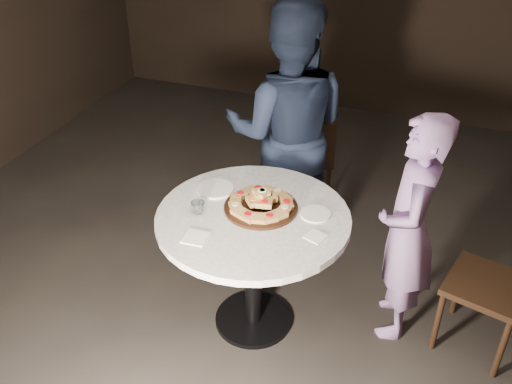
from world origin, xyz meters
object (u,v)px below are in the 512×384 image
diner_navy (287,132)px  serving_board (261,207)px  table (253,237)px  diner_teal (408,231)px  focaccia_pile (261,202)px  chair_far (309,155)px  chair_right (507,283)px  water_glass (198,208)px

diner_navy → serving_board: bearing=84.3°
table → diner_navy: bearing=95.3°
diner_navy → diner_teal: size_ratio=1.25×
table → focaccia_pile: 0.23m
diner_navy → diner_teal: 1.16m
serving_board → focaccia_pile: 0.04m
table → focaccia_pile: (0.02, 0.08, 0.21)m
table → focaccia_pile: focaccia_pile is taller
serving_board → focaccia_pile: focaccia_pile is taller
serving_board → diner_teal: (0.85, 0.23, -0.12)m
table → chair_far: (-0.05, 1.49, -0.23)m
focaccia_pile → diner_navy: bearing=97.3°
focaccia_pile → chair_right: (1.44, 0.20, -0.36)m
chair_right → diner_teal: bearing=-77.5°
chair_right → serving_board: bearing=-67.0°
table → chair_right: bearing=10.9°
chair_right → diner_teal: 0.63m
focaccia_pile → diner_teal: 0.89m
chair_right → table: bearing=-64.2°
chair_right → diner_teal: diner_teal is taller
chair_far → diner_navy: (-0.03, -0.55, 0.48)m
serving_board → table: bearing=-105.3°
water_glass → chair_right: 1.85m
water_glass → diner_navy: diner_navy is taller
water_glass → chair_right: chair_right is taller
diner_teal → chair_right: bearing=80.2°
table → chair_far: bearing=92.1°
diner_navy → chair_far: bearing=-106.1°
table → diner_teal: (0.87, 0.31, 0.05)m
table → diner_navy: diner_navy is taller
serving_board → chair_far: bearing=93.0°
chair_far → chair_right: chair_right is taller
chair_right → water_glass: bearing=-63.2°
serving_board → chair_far: serving_board is taller
water_glass → focaccia_pile: bearing=27.3°
focaccia_pile → water_glass: size_ratio=4.82×
serving_board → water_glass: (-0.33, -0.17, 0.03)m
serving_board → chair_far: size_ratio=0.54×
diner_teal → focaccia_pile: bearing=-82.4°
table → focaccia_pile: size_ratio=3.84×
focaccia_pile → water_glass: 0.38m
table → diner_teal: bearing=19.5°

